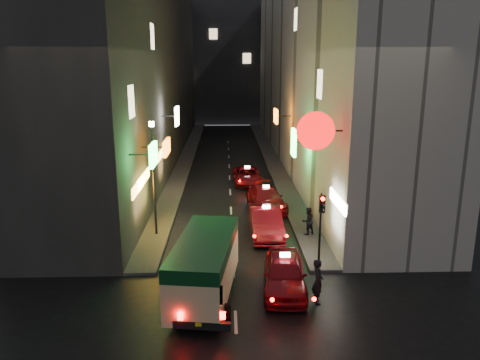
{
  "coord_description": "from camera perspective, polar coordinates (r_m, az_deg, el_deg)",
  "views": [
    {
      "loc": [
        -0.33,
        -11.57,
        9.37
      ],
      "look_at": [
        0.45,
        13.0,
        3.19
      ],
      "focal_mm": 35.0,
      "sensor_mm": 36.0,
      "label": 1
    }
  ],
  "objects": [
    {
      "name": "sidewalk_right",
      "position": [
        46.74,
        3.85,
        2.61
      ],
      "size": [
        1.5,
        52.0,
        0.15
      ],
      "primitive_type": "cube",
      "color": "#4E4A48",
      "rests_on": "ground"
    },
    {
      "name": "sidewalk_left",
      "position": [
        46.68,
        -6.6,
        2.53
      ],
      "size": [
        1.5,
        52.0,
        0.15
      ],
      "primitive_type": "cube",
      "color": "#4E4A48",
      "rests_on": "ground"
    },
    {
      "name": "building_right",
      "position": [
        46.33,
        8.79,
        13.5
      ],
      "size": [
        8.1,
        52.01,
        18.0
      ],
      "color": "#ABA59C",
      "rests_on": "ground"
    },
    {
      "name": "traffic_light",
      "position": [
        21.57,
        9.89,
        -4.16
      ],
      "size": [
        0.26,
        0.43,
        3.5
      ],
      "color": "black",
      "rests_on": "sidewalk_right"
    },
    {
      "name": "lamp_post",
      "position": [
        25.51,
        -10.49,
        1.08
      ],
      "size": [
        0.28,
        0.28,
        6.22
      ],
      "color": "black",
      "rests_on": "sidewalk_left"
    },
    {
      "name": "pedestrian_crossing",
      "position": [
        19.21,
        9.47,
        -11.75
      ],
      "size": [
        0.46,
        0.71,
        2.11
      ],
      "primitive_type": "imported",
      "rotation": [
        0.0,
        0.0,
        1.59
      ],
      "color": "black",
      "rests_on": "ground"
    },
    {
      "name": "taxi_second",
      "position": [
        26.07,
        3.2,
        -4.83
      ],
      "size": [
        2.37,
        5.77,
        2.0
      ],
      "color": "maroon",
      "rests_on": "ground"
    },
    {
      "name": "taxi_near",
      "position": [
        20.1,
        5.47,
        -10.95
      ],
      "size": [
        2.73,
        5.69,
        1.92
      ],
      "color": "maroon",
      "rests_on": "ground"
    },
    {
      "name": "taxi_third",
      "position": [
        30.78,
        3.19,
        -2.02
      ],
      "size": [
        2.94,
        5.49,
        1.83
      ],
      "color": "maroon",
      "rests_on": "ground"
    },
    {
      "name": "taxi_far",
      "position": [
        37.09,
        0.89,
        0.66
      ],
      "size": [
        2.13,
        4.77,
        1.66
      ],
      "color": "maroon",
      "rests_on": "ground"
    },
    {
      "name": "pedestrian_sidewalk",
      "position": [
        26.03,
        8.27,
        -4.75
      ],
      "size": [
        0.77,
        0.67,
        1.74
      ],
      "primitive_type": "imported",
      "rotation": [
        0.0,
        0.0,
        3.63
      ],
      "color": "black",
      "rests_on": "sidewalk_right"
    },
    {
      "name": "minibus",
      "position": [
        19.13,
        -4.32,
        -9.85
      ],
      "size": [
        2.86,
        6.19,
        2.56
      ],
      "color": "beige",
      "rests_on": "ground"
    },
    {
      "name": "building_far",
      "position": [
        77.59,
        -1.63,
        15.31
      ],
      "size": [
        30.0,
        10.0,
        22.0
      ],
      "primitive_type": "cube",
      "color": "#333438",
      "rests_on": "ground"
    },
    {
      "name": "building_left",
      "position": [
        46.21,
        -11.69,
        13.37
      ],
      "size": [
        7.5,
        52.0,
        18.0
      ],
      "color": "#383533",
      "rests_on": "ground"
    }
  ]
}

